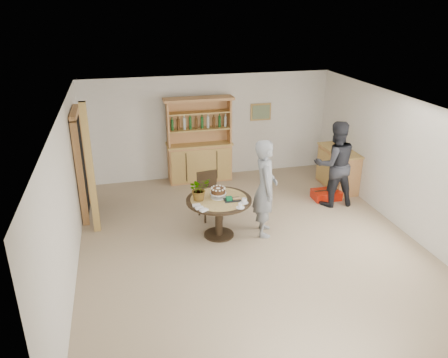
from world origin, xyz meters
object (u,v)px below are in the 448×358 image
dining_table (219,206)px  adult_person (335,164)px  sideboard (338,169)px  red_suitcase (326,195)px  teen_boy (265,188)px  hutch (199,153)px  dining_chair (209,192)px

dining_table → adult_person: bearing=15.7°
sideboard → red_suitcase: sideboard is taller
dining_table → teen_boy: (0.85, -0.10, 0.32)m
dining_table → red_suitcase: (2.69, 1.01, -0.50)m
hutch → adult_person: hutch is taller
dining_table → adult_person: adult_person is taller
hutch → dining_chair: hutch is taller
sideboard → red_suitcase: 0.84m
hutch → dining_table: 2.80m
dining_chair → dining_table: bearing=-98.0°
adult_person → hutch: bearing=-35.3°
dining_table → adult_person: 2.80m
red_suitcase → adult_person: bearing=-91.9°
adult_person → red_suitcase: size_ratio=3.04×
sideboard → teen_boy: (-2.36, -1.65, 0.45)m
sideboard → dining_table: (-3.21, -1.55, 0.13)m
hutch → adult_person: size_ratio=1.10×
dining_chair → hutch: bearing=75.8°
hutch → teen_boy: size_ratio=1.11×
teen_boy → adult_person: (1.83, 0.85, 0.00)m
dining_table → red_suitcase: dining_table is taller
red_suitcase → dining_chair: bearing=-174.9°
teen_boy → red_suitcase: teen_boy is taller
teen_boy → adult_person: size_ratio=1.00×
adult_person → sideboard: bearing=-120.2°
adult_person → red_suitcase: adult_person is taller
sideboard → dining_table: bearing=-154.2°
hutch → dining_chair: 1.98m
sideboard → red_suitcase: size_ratio=2.07×
teen_boy → adult_person: 2.02m
hutch → dining_table: size_ratio=1.70×
dining_table → red_suitcase: size_ratio=1.97×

